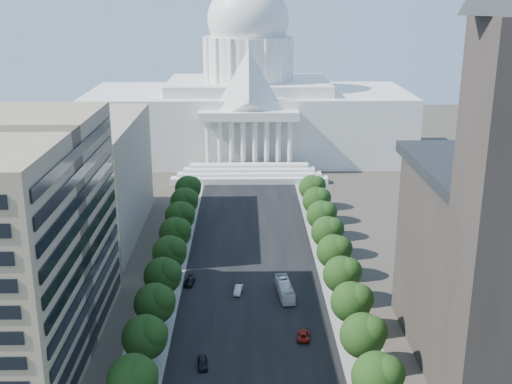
{
  "coord_description": "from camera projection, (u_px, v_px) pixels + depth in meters",
  "views": [
    {
      "loc": [
        -1.24,
        -57.92,
        60.43
      ],
      "look_at": [
        1.11,
        81.37,
        17.03
      ],
      "focal_mm": 45.0,
      "sensor_mm": 36.0,
      "label": 1
    }
  ],
  "objects": [
    {
      "name": "tree_l_j",
      "position": [
        189.0,
        188.0,
        185.45
      ],
      "size": [
        7.79,
        7.6,
        9.97
      ],
      "color": "#33261C",
      "rests_on": "ground"
    },
    {
      "name": "tree_r_j",
      "position": [
        313.0,
        187.0,
        186.03
      ],
      "size": [
        7.79,
        7.6,
        9.97
      ],
      "color": "#33261C",
      "rests_on": "ground"
    },
    {
      "name": "tree_l_h",
      "position": [
        181.0,
        215.0,
        162.54
      ],
      "size": [
        7.79,
        7.6,
        9.97
      ],
      "color": "#33261C",
      "rests_on": "ground"
    },
    {
      "name": "streetlight_b",
      "position": [
        375.0,
        340.0,
        105.28
      ],
      "size": [
        2.61,
        0.44,
        9.0
      ],
      "color": "gray",
      "rests_on": "ground"
    },
    {
      "name": "car_silver",
      "position": [
        238.0,
        290.0,
        134.52
      ],
      "size": [
        2.11,
        4.54,
        1.44
      ],
      "primitive_type": "imported",
      "rotation": [
        0.0,
        0.0,
        -0.14
      ],
      "color": "#999CA0",
      "rests_on": "ground"
    },
    {
      "name": "capitol",
      "position": [
        248.0,
        104.0,
        243.83
      ],
      "size": [
        120.0,
        56.0,
        73.0
      ],
      "color": "white",
      "rests_on": "ground"
    },
    {
      "name": "city_bus",
      "position": [
        285.0,
        289.0,
        133.2
      ],
      "size": [
        3.74,
        11.15,
        3.05
      ],
      "primitive_type": "imported",
      "rotation": [
        0.0,
        0.0,
        0.11
      ],
      "color": "white",
      "rests_on": "ground"
    },
    {
      "name": "tree_l_d",
      "position": [
        156.0,
        303.0,
        116.72
      ],
      "size": [
        7.79,
        7.6,
        9.97
      ],
      "color": "#33261C",
      "rests_on": "ground"
    },
    {
      "name": "tree_r_b",
      "position": [
        379.0,
        376.0,
        94.38
      ],
      "size": [
        7.79,
        7.6,
        9.97
      ],
      "color": "#33261C",
      "rests_on": "ground"
    },
    {
      "name": "tree_r_g",
      "position": [
        329.0,
        231.0,
        151.66
      ],
      "size": [
        7.79,
        7.6,
        9.97
      ],
      "color": "#33261C",
      "rests_on": "ground"
    },
    {
      "name": "road_asphalt",
      "position": [
        251.0,
        247.0,
        159.2
      ],
      "size": [
        30.0,
        260.0,
        0.01
      ],
      "primitive_type": "cube",
      "color": "black",
      "rests_on": "ground"
    },
    {
      "name": "car_red",
      "position": [
        303.0,
        335.0,
        117.0
      ],
      "size": [
        2.68,
        4.98,
        1.33
      ],
      "primitive_type": "imported",
      "rotation": [
        0.0,
        0.0,
        3.04
      ],
      "color": "maroon",
      "rests_on": "ground"
    },
    {
      "name": "streetlight_c",
      "position": [
        351.0,
        276.0,
        129.15
      ],
      "size": [
        2.61,
        0.44,
        9.0
      ],
      "color": "gray",
      "rests_on": "ground"
    },
    {
      "name": "car_dark_a",
      "position": [
        203.0,
        363.0,
        108.1
      ],
      "size": [
        2.08,
        4.35,
        1.44
      ],
      "primitive_type": "imported",
      "rotation": [
        0.0,
        0.0,
        0.09
      ],
      "color": "black",
      "rests_on": "ground"
    },
    {
      "name": "streetlight_d",
      "position": [
        334.0,
        232.0,
        153.01
      ],
      "size": [
        2.61,
        0.44,
        9.0
      ],
      "color": "gray",
      "rests_on": "ground"
    },
    {
      "name": "streetlight_f",
      "position": [
        313.0,
        175.0,
        200.74
      ],
      "size": [
        2.61,
        0.44,
        9.0
      ],
      "color": "gray",
      "rests_on": "ground"
    },
    {
      "name": "sidewalk_left",
      "position": [
        174.0,
        248.0,
        158.89
      ],
      "size": [
        8.0,
        260.0,
        0.02
      ],
      "primitive_type": "cube",
      "color": "gray",
      "rests_on": "ground"
    },
    {
      "name": "tree_r_c",
      "position": [
        365.0,
        334.0,
        105.84
      ],
      "size": [
        7.79,
        7.6,
        9.97
      ],
      "color": "#33261C",
      "rests_on": "ground"
    },
    {
      "name": "tree_r_e",
      "position": [
        343.0,
        274.0,
        128.75
      ],
      "size": [
        7.79,
        7.6,
        9.97
      ],
      "color": "#33261C",
      "rests_on": "ground"
    },
    {
      "name": "tree_l_c",
      "position": [
        147.0,
        336.0,
        105.26
      ],
      "size": [
        7.79,
        7.6,
        9.97
      ],
      "color": "#33261C",
      "rests_on": "ground"
    },
    {
      "name": "sidewalk_right",
      "position": [
        327.0,
        247.0,
        159.5
      ],
      "size": [
        8.0,
        260.0,
        0.02
      ],
      "primitive_type": "cube",
      "color": "gray",
      "rests_on": "ground"
    },
    {
      "name": "tree_l_f",
      "position": [
        171.0,
        252.0,
        139.63
      ],
      "size": [
        7.79,
        7.6,
        9.97
      ],
      "color": "#33261C",
      "rests_on": "ground"
    },
    {
      "name": "office_block_left_far",
      "position": [
        63.0,
        179.0,
        163.51
      ],
      "size": [
        38.0,
        52.0,
        30.0
      ],
      "primitive_type": "cube",
      "color": "gray",
      "rests_on": "ground"
    },
    {
      "name": "tree_l_e",
      "position": [
        164.0,
        275.0,
        128.17
      ],
      "size": [
        7.79,
        7.6,
        9.97
      ],
      "color": "#33261C",
      "rests_on": "ground"
    },
    {
      "name": "tree_l_b",
      "position": [
        135.0,
        378.0,
        93.8
      ],
      "size": [
        7.79,
        7.6,
        9.97
      ],
      "color": "#33261C",
      "rests_on": "ground"
    },
    {
      "name": "tree_r_i",
      "position": [
        318.0,
        200.0,
        174.57
      ],
      "size": [
        7.79,
        7.6,
        9.97
      ],
      "color": "#33261C",
      "rests_on": "ground"
    },
    {
      "name": "tree_r_f",
      "position": [
        335.0,
        251.0,
        140.21
      ],
      "size": [
        7.79,
        7.6,
        9.97
      ],
      "color": "#33261C",
      "rests_on": "ground"
    },
    {
      "name": "tree_l_g",
      "position": [
        176.0,
        232.0,
        151.08
      ],
      "size": [
        7.79,
        7.6,
        9.97
      ],
      "color": "#33261C",
      "rests_on": "ground"
    },
    {
      "name": "tree_r_d",
      "position": [
        353.0,
        301.0,
        117.3
      ],
      "size": [
        7.79,
        7.6,
        9.97
      ],
      "color": "#33261C",
      "rests_on": "ground"
    },
    {
      "name": "car_dark_b",
      "position": [
        190.0,
        281.0,
        138.7
      ],
      "size": [
        2.48,
        4.84,
        1.34
      ],
      "primitive_type": "imported",
      "rotation": [
        0.0,
        0.0,
        -0.13
      ],
      "color": "black",
      "rests_on": "ground"
    },
    {
      "name": "streetlight_e",
      "position": [
        322.0,
        200.0,
        176.88
      ],
      "size": [
        2.61,
        0.44,
        9.0
      ],
      "color": "gray",
      "rests_on": "ground"
    },
    {
      "name": "tree_l_i",
      "position": [
        185.0,
        201.0,
        173.99
      ],
      "size": [
        7.79,
        7.6,
        9.97
      ],
      "color": "#33261C",
      "rests_on": "ground"
    },
    {
      "name": "tree_r_h",
      "position": [
        323.0,
        214.0,
        163.12
      ],
      "size": [
        7.79,
        7.6,
        9.97
      ],
      "color": "#33261C",
      "rests_on": "ground"
    }
  ]
}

